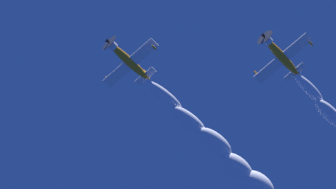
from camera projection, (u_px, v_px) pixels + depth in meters
The scene contains 2 objects.
airplane_lead at pixel (128, 60), 71.20m from camera, with size 7.89×8.73×2.69m.
airplane_left_wingman at pixel (281, 55), 71.98m from camera, with size 7.92×8.67×3.07m.
Camera 1 is at (-31.52, -26.01, 1.91)m, focal length 59.61 mm.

